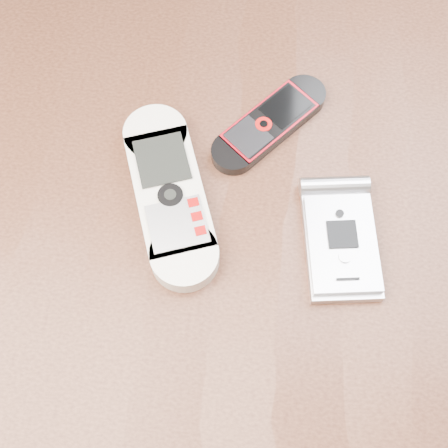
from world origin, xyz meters
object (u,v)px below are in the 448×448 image
(nokia_black_red, at_px, (269,123))
(nokia_white, at_px, (170,193))
(motorola_razr, at_px, (341,241))
(table, at_px, (219,270))

(nokia_black_red, bearing_deg, nokia_white, -93.40)
(motorola_razr, bearing_deg, nokia_white, 160.85)
(nokia_white, xyz_separation_m, motorola_razr, (0.15, -0.03, -0.00))
(table, bearing_deg, nokia_black_red, 70.34)
(table, relative_size, nokia_white, 6.79)
(nokia_white, bearing_deg, table, -48.23)
(table, distance_m, motorola_razr, 0.15)
(table, xyz_separation_m, nokia_white, (-0.04, 0.02, 0.12))
(nokia_black_red, bearing_deg, motorola_razr, -17.49)
(nokia_black_red, height_order, motorola_razr, motorola_razr)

